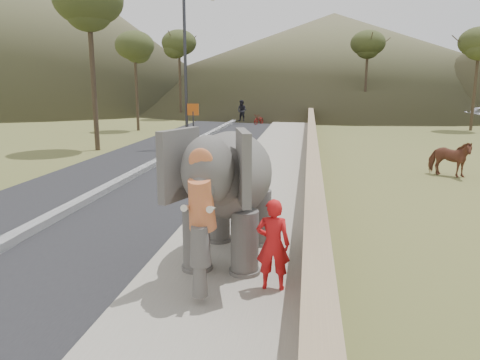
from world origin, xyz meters
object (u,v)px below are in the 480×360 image
cow (449,158)px  elephant_and_man (231,193)px  lamppost (191,55)px  motorcyclist (249,114)px

cow → elephant_and_man: 11.87m
lamppost → motorcyclist: size_ratio=3.22×
cow → motorcyclist: (-10.22, 20.40, 0.14)m
cow → motorcyclist: motorcyclist is taller
elephant_and_man → motorcyclist: elephant_and_man is taller
cow → motorcyclist: bearing=58.4°
lamppost → motorcyclist: lamppost is taller
cow → elephant_and_man: elephant_and_man is taller
elephant_and_man → lamppost: bearing=106.6°
lamppost → cow: bearing=-27.9°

